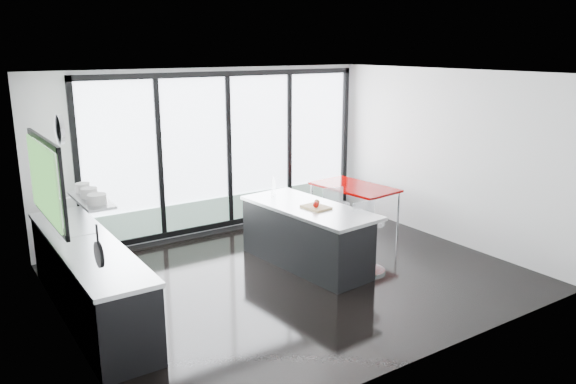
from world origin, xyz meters
TOP-DOWN VIEW (x-y plane):
  - floor at (0.00, 0.00)m, footprint 6.00×5.00m
  - ceiling at (0.00, 0.00)m, footprint 6.00×5.00m
  - wall_back at (0.27, 2.47)m, footprint 6.00×0.09m
  - wall_front at (0.00, -2.50)m, footprint 6.00×0.00m
  - wall_left at (-2.97, 0.27)m, footprint 0.26×5.00m
  - wall_right at (3.00, 0.00)m, footprint 0.00×5.00m
  - counter_cabinets at (-2.67, 0.40)m, footprint 0.69×3.24m
  - island at (0.39, 0.28)m, footprint 1.13×2.27m
  - bar_stool_near at (1.00, -0.43)m, footprint 0.53×0.53m
  - bar_stool_far at (1.25, 0.62)m, footprint 0.54×0.54m
  - red_table at (2.06, 1.17)m, footprint 1.01×1.56m

SIDE VIEW (x-z plane):
  - floor at x=0.00m, z-range 0.00..0.00m
  - bar_stool_far at x=1.25m, z-range 0.00..0.73m
  - bar_stool_near at x=1.00m, z-range 0.00..0.77m
  - red_table at x=2.06m, z-range 0.00..0.79m
  - island at x=0.39m, z-range -0.13..1.03m
  - counter_cabinets at x=-2.67m, z-range -0.22..1.14m
  - wall_back at x=0.27m, z-range -0.13..2.67m
  - wall_front at x=0.00m, z-range 0.00..2.80m
  - wall_right at x=3.00m, z-range 0.00..2.80m
  - wall_left at x=-2.97m, z-range 0.16..2.96m
  - ceiling at x=0.00m, z-range 2.80..2.80m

